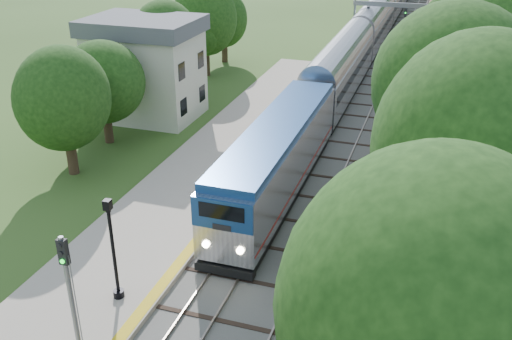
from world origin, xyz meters
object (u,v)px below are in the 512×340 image
(signal_farside, at_px, (393,130))
(train, at_px, (372,29))
(lamppost_far, at_px, (114,255))
(signal_platform, at_px, (70,290))
(station_building, at_px, (146,67))
(signal_gantry, at_px, (391,15))

(signal_farside, bearing_deg, train, 99.46)
(lamppost_far, bearing_deg, signal_platform, -78.16)
(signal_farside, bearing_deg, signal_platform, -115.97)
(lamppost_far, height_order, signal_platform, signal_platform)
(station_building, xyz_separation_m, train, (14.00, 29.65, -1.82))
(signal_gantry, relative_size, signal_farside, 1.31)
(lamppost_far, bearing_deg, train, 85.86)
(signal_gantry, height_order, train, signal_gantry)
(train, bearing_deg, signal_farside, -80.54)
(train, distance_m, lamppost_far, 51.97)
(signal_gantry, bearing_deg, signal_farside, -83.47)
(station_building, height_order, train, station_building)
(station_building, distance_m, lamppost_far, 24.49)
(train, bearing_deg, signal_gantry, -62.05)
(lamppost_far, height_order, signal_farside, signal_farside)
(signal_gantry, height_order, lamppost_far, signal_gantry)
(train, height_order, lamppost_far, lamppost_far)
(station_building, distance_m, signal_platform, 28.51)
(signal_gantry, xyz_separation_m, signal_farside, (3.73, -32.56, -0.77))
(train, distance_m, signal_platform, 56.00)
(station_building, height_order, signal_farside, station_building)
(lamppost_far, relative_size, signal_farside, 0.75)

